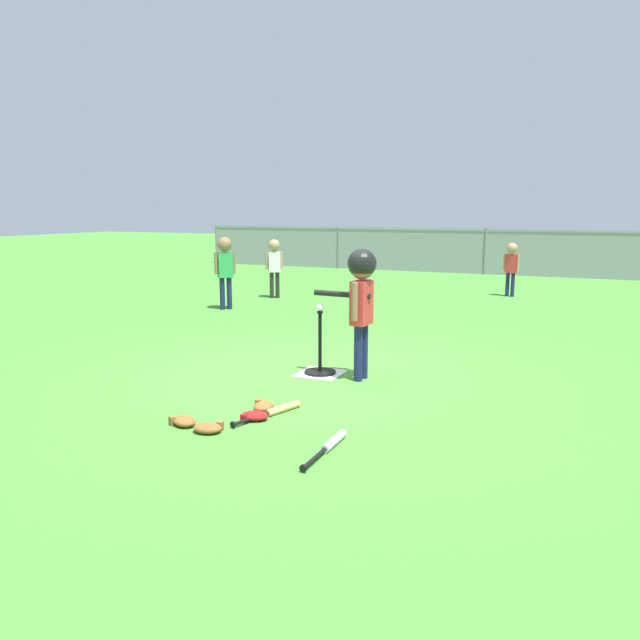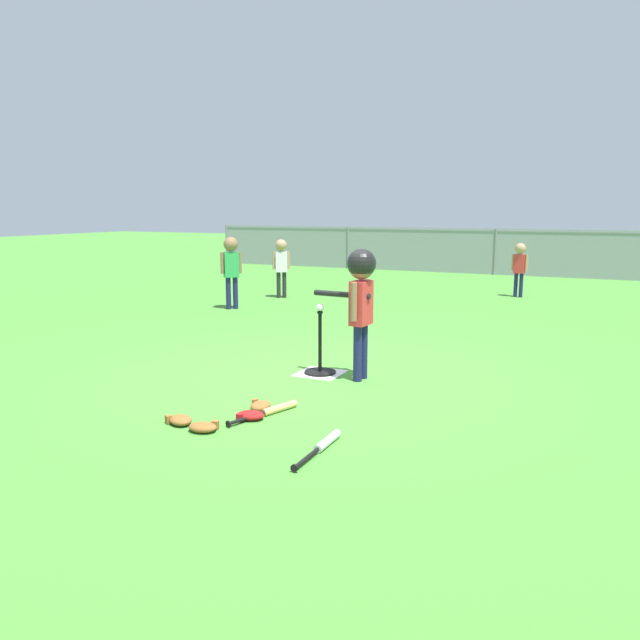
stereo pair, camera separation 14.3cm
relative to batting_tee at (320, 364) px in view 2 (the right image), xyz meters
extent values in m
plane|color=#478C33|center=(-0.05, -0.15, -0.10)|extent=(60.00, 60.00, 0.00)
cube|color=white|center=(0.00, 0.00, -0.09)|extent=(0.44, 0.44, 0.01)
cylinder|color=black|center=(0.00, 0.00, -0.09)|extent=(0.32, 0.32, 0.03)
cylinder|color=black|center=(0.00, 0.00, 0.23)|extent=(0.04, 0.04, 0.61)
cylinder|color=black|center=(0.00, 0.00, 0.53)|extent=(0.06, 0.06, 0.02)
sphere|color=white|center=(0.00, 0.00, 0.58)|extent=(0.07, 0.07, 0.07)
cylinder|color=#191E4C|center=(0.45, -0.10, 0.17)|extent=(0.08, 0.08, 0.55)
cylinder|color=#191E4C|center=(0.46, 0.02, 0.17)|extent=(0.08, 0.08, 0.55)
cube|color=red|center=(0.45, -0.04, 0.66)|extent=(0.17, 0.25, 0.42)
cylinder|color=#8C6647|center=(0.44, -0.19, 0.69)|extent=(0.06, 0.06, 0.36)
cylinder|color=#8C6647|center=(0.47, 0.11, 0.69)|extent=(0.06, 0.06, 0.36)
sphere|color=#8C6647|center=(0.45, -0.04, 1.00)|extent=(0.24, 0.24, 0.24)
sphere|color=black|center=(0.45, -0.04, 1.03)|extent=(0.28, 0.28, 0.28)
cylinder|color=black|center=(0.24, -0.02, 0.73)|extent=(0.60, 0.11, 0.06)
cylinder|color=#262626|center=(-2.90, 4.61, 0.14)|extent=(0.08, 0.08, 0.48)
cylinder|color=#262626|center=(-2.99, 4.56, 0.14)|extent=(0.08, 0.08, 0.48)
cube|color=white|center=(-2.94, 4.59, 0.57)|extent=(0.25, 0.22, 0.38)
cylinder|color=tan|center=(-2.83, 4.66, 0.60)|extent=(0.05, 0.05, 0.32)
cylinder|color=tan|center=(-3.05, 4.51, 0.60)|extent=(0.05, 0.05, 0.32)
sphere|color=tan|center=(-2.94, 4.59, 0.88)|extent=(0.22, 0.22, 0.22)
cylinder|color=#191E4C|center=(1.10, 6.55, 0.13)|extent=(0.07, 0.07, 0.45)
cylinder|color=#191E4C|center=(1.00, 6.57, 0.13)|extent=(0.07, 0.07, 0.45)
cube|color=red|center=(1.05, 6.56, 0.53)|extent=(0.22, 0.15, 0.35)
cylinder|color=tan|center=(1.18, 6.54, 0.55)|extent=(0.05, 0.05, 0.30)
cylinder|color=tan|center=(0.93, 6.58, 0.55)|extent=(0.05, 0.05, 0.30)
sphere|color=tan|center=(1.05, 6.56, 0.81)|extent=(0.20, 0.20, 0.20)
cylinder|color=#191E4C|center=(-3.02, 3.13, 0.17)|extent=(0.08, 0.08, 0.53)
cylinder|color=#191E4C|center=(-3.10, 3.05, 0.17)|extent=(0.08, 0.08, 0.53)
cube|color=green|center=(-3.06, 3.09, 0.64)|extent=(0.27, 0.27, 0.41)
cylinder|color=#8C6647|center=(-2.95, 3.19, 0.67)|extent=(0.06, 0.06, 0.35)
cylinder|color=#8C6647|center=(-3.16, 2.98, 0.67)|extent=(0.06, 0.06, 0.35)
sphere|color=#8C6647|center=(-3.06, 3.09, 0.97)|extent=(0.24, 0.24, 0.24)
cylinder|color=silver|center=(0.87, -1.72, -0.07)|extent=(0.06, 0.34, 0.06)
cylinder|color=black|center=(0.87, -2.06, -0.07)|extent=(0.03, 0.34, 0.03)
cylinder|color=black|center=(0.87, -2.23, -0.07)|extent=(0.05, 0.02, 0.05)
cylinder|color=#DBB266|center=(0.21, -1.22, -0.07)|extent=(0.17, 0.35, 0.06)
cylinder|color=black|center=(0.09, -1.56, -0.07)|extent=(0.14, 0.34, 0.03)
cylinder|color=black|center=(0.04, -1.72, -0.07)|extent=(0.05, 0.03, 0.05)
ellipsoid|color=brown|center=(-0.09, -1.88, -0.06)|extent=(0.24, 0.19, 0.07)
cube|color=brown|center=(-0.04, -1.80, -0.06)|extent=(0.05, 0.05, 0.06)
ellipsoid|color=brown|center=(-0.34, -1.82, -0.06)|extent=(0.27, 0.25, 0.07)
cube|color=brown|center=(-0.43, -1.85, -0.06)|extent=(0.06, 0.06, 0.06)
ellipsoid|color=#B21919|center=(0.09, -1.49, -0.06)|extent=(0.25, 0.21, 0.07)
cube|color=#B21919|center=(0.04, -1.58, -0.06)|extent=(0.06, 0.05, 0.06)
ellipsoid|color=brown|center=(0.04, -1.25, -0.06)|extent=(0.20, 0.25, 0.07)
cube|color=brown|center=(-0.04, -1.20, -0.06)|extent=(0.05, 0.06, 0.06)
cylinder|color=slate|center=(-8.05, 10.48, 0.48)|extent=(0.06, 0.06, 1.15)
cylinder|color=slate|center=(-4.05, 10.48, 0.48)|extent=(0.06, 0.06, 1.15)
cylinder|color=slate|center=(-0.05, 10.48, 0.48)|extent=(0.06, 0.06, 1.15)
cube|color=gray|center=(-0.05, 10.48, 0.99)|extent=(16.00, 0.03, 0.03)
cube|color=gray|center=(-0.05, 10.48, 0.48)|extent=(16.00, 0.01, 1.15)
camera|label=1|loc=(2.44, -5.55, 1.55)|focal=34.74mm
camera|label=2|loc=(2.57, -5.50, 1.55)|focal=34.74mm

